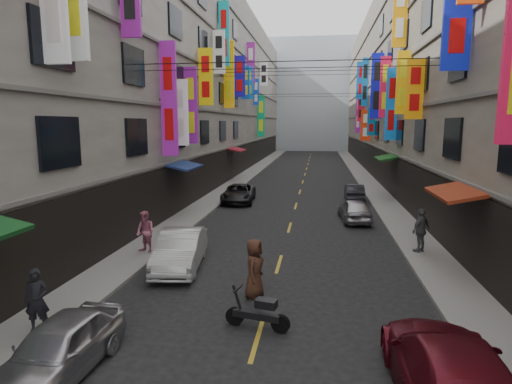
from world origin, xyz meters
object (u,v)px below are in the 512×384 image
(car_left_near, at_px, (59,348))
(car_right_near, at_px, (451,375))
(pedestrian_lnear, at_px, (37,300))
(pedestrian_crossing, at_px, (254,268))
(pedestrian_rfar, at_px, (421,230))
(car_right_mid, at_px, (355,210))
(car_left_far, at_px, (239,193))
(car_left_mid, at_px, (180,250))
(car_right_far, at_px, (354,192))
(pedestrian_lfar, at_px, (145,232))
(scooter_far_right, at_px, (354,210))
(scooter_crossing, at_px, (258,313))

(car_left_near, xyz_separation_m, car_right_near, (8.00, -0.01, 0.12))
(pedestrian_lnear, relative_size, pedestrian_crossing, 0.88)
(pedestrian_lnear, bearing_deg, pedestrian_rfar, 18.58)
(pedestrian_rfar, bearing_deg, car_right_mid, -113.48)
(car_left_far, bearing_deg, car_right_mid, -36.26)
(car_right_near, bearing_deg, car_left_far, -68.10)
(car_left_mid, relative_size, pedestrian_rfar, 2.33)
(car_right_mid, bearing_deg, car_right_far, -99.21)
(car_right_far, distance_m, pedestrian_lfar, 17.33)
(scooter_far_right, distance_m, pedestrian_lfar, 12.65)
(car_left_mid, distance_m, car_right_mid, 11.46)
(car_left_near, height_order, pedestrian_lfar, pedestrian_lfar)
(car_right_mid, height_order, pedestrian_rfar, pedestrian_rfar)
(car_right_mid, bearing_deg, car_left_mid, 46.58)
(scooter_crossing, bearing_deg, pedestrian_lfar, 55.93)
(scooter_crossing, relative_size, car_right_far, 0.50)
(scooter_far_right, xyz_separation_m, pedestrian_crossing, (-4.01, -12.38, 0.50))
(car_left_near, distance_m, car_left_far, 20.89)
(car_left_near, relative_size, pedestrian_lnear, 2.26)
(car_left_mid, distance_m, car_right_far, 17.51)
(car_left_far, bearing_deg, car_right_far, 10.39)
(car_right_near, bearing_deg, car_left_mid, -42.19)
(scooter_far_right, bearing_deg, scooter_crossing, 61.73)
(scooter_far_right, distance_m, car_right_mid, 1.11)
(scooter_crossing, xyz_separation_m, pedestrian_lnear, (-5.56, -1.15, 0.51))
(car_left_far, relative_size, car_right_far, 1.27)
(scooter_far_right, bearing_deg, car_right_far, -108.93)
(car_right_mid, bearing_deg, pedestrian_lfar, 35.28)
(car_right_mid, relative_size, pedestrian_crossing, 1.99)
(car_left_mid, height_order, pedestrian_rfar, pedestrian_rfar)
(car_left_far, xyz_separation_m, car_right_far, (8.00, 2.02, -0.04))
(pedestrian_lnear, bearing_deg, pedestrian_lfar, 70.93)
(car_right_far, height_order, pedestrian_lnear, pedestrian_lnear)
(car_left_mid, bearing_deg, car_left_near, -100.72)
(car_left_near, relative_size, pedestrian_crossing, 1.98)
(car_left_near, distance_m, pedestrian_crossing, 6.00)
(car_right_mid, bearing_deg, car_right_near, 86.94)
(pedestrian_lfar, xyz_separation_m, pedestrian_crossing, (5.11, -3.63, -0.05))
(car_right_far, bearing_deg, scooter_far_right, 85.72)
(car_right_near, bearing_deg, scooter_crossing, -33.26)
(car_left_far, distance_m, car_right_far, 8.25)
(pedestrian_crossing, bearing_deg, pedestrian_rfar, -42.36)
(car_right_near, bearing_deg, scooter_far_right, -87.52)
(car_left_far, relative_size, pedestrian_rfar, 2.44)
(car_right_near, distance_m, pedestrian_lnear, 9.75)
(scooter_far_right, xyz_separation_m, car_left_mid, (-7.19, -10.06, 0.27))
(car_left_mid, bearing_deg, car_left_far, 83.52)
(scooter_far_right, bearing_deg, car_left_mid, 40.09)
(car_left_far, bearing_deg, pedestrian_rfar, -51.44)
(pedestrian_rfar, xyz_separation_m, pedestrian_crossing, (-6.18, -5.40, -0.10))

